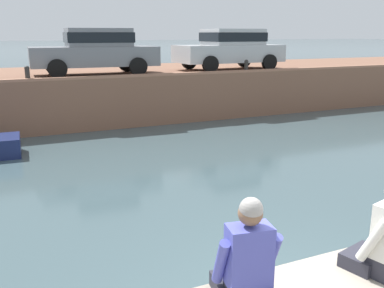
{
  "coord_description": "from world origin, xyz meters",
  "views": [
    {
      "loc": [
        -2.83,
        -3.06,
        3.02
      ],
      "look_at": [
        0.19,
        3.62,
        1.12
      ],
      "focal_mm": 40.0,
      "sensor_mm": 36.0,
      "label": 1
    }
  ],
  "objects_px": {
    "car_left_inner_grey": "(96,49)",
    "person_seated_left": "(246,263)",
    "mooring_bollard_mid": "(27,73)",
    "mooring_bollard_east": "(246,65)",
    "car_centre_silver": "(230,47)"
  },
  "relations": [
    {
      "from": "car_centre_silver",
      "to": "person_seated_left",
      "type": "height_order",
      "value": "car_centre_silver"
    },
    {
      "from": "car_left_inner_grey",
      "to": "person_seated_left",
      "type": "relative_size",
      "value": 4.41
    },
    {
      "from": "mooring_bollard_east",
      "to": "person_seated_left",
      "type": "bearing_deg",
      "value": -121.21
    },
    {
      "from": "mooring_bollard_east",
      "to": "car_left_inner_grey",
      "type": "bearing_deg",
      "value": 167.5
    },
    {
      "from": "car_left_inner_grey",
      "to": "car_centre_silver",
      "type": "relative_size",
      "value": 1.02
    },
    {
      "from": "car_left_inner_grey",
      "to": "person_seated_left",
      "type": "bearing_deg",
      "value": -96.65
    },
    {
      "from": "car_left_inner_grey",
      "to": "mooring_bollard_east",
      "type": "relative_size",
      "value": 9.56
    },
    {
      "from": "car_left_inner_grey",
      "to": "mooring_bollard_mid",
      "type": "bearing_deg",
      "value": -153.35
    },
    {
      "from": "mooring_bollard_mid",
      "to": "mooring_bollard_east",
      "type": "bearing_deg",
      "value": 0.0
    },
    {
      "from": "mooring_bollard_mid",
      "to": "car_left_inner_grey",
      "type": "bearing_deg",
      "value": 26.65
    },
    {
      "from": "car_centre_silver",
      "to": "person_seated_left",
      "type": "relative_size",
      "value": 4.32
    },
    {
      "from": "mooring_bollard_mid",
      "to": "mooring_bollard_east",
      "type": "distance_m",
      "value": 7.55
    },
    {
      "from": "car_left_inner_grey",
      "to": "person_seated_left",
      "type": "distance_m",
      "value": 12.28
    },
    {
      "from": "mooring_bollard_mid",
      "to": "mooring_bollard_east",
      "type": "relative_size",
      "value": 1.0
    },
    {
      "from": "mooring_bollard_mid",
      "to": "person_seated_left",
      "type": "height_order",
      "value": "mooring_bollard_mid"
    }
  ]
}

